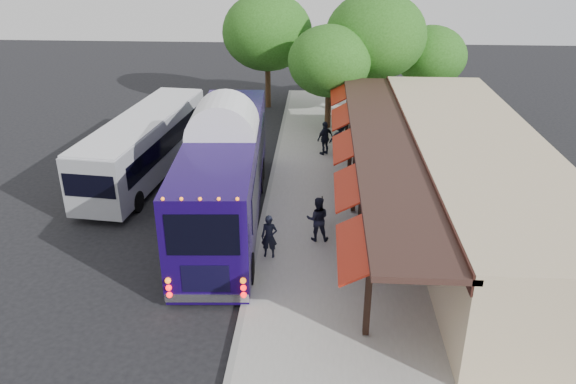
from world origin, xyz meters
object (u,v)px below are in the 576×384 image
(ped_d, at_px, (340,139))
(ped_a, at_px, (269,237))
(coach_bus, at_px, (225,169))
(sign_board, at_px, (322,207))
(ped_c, at_px, (325,138))
(city_bus, at_px, (145,143))
(ped_b, at_px, (318,219))

(ped_d, bearing_deg, ped_a, 92.55)
(coach_bus, xyz_separation_m, sign_board, (3.92, -0.70, -1.25))
(ped_c, height_order, sign_board, ped_c)
(ped_a, height_order, ped_c, ped_c)
(sign_board, bearing_deg, ped_c, 90.15)
(ped_a, bearing_deg, coach_bus, 127.86)
(ped_a, relative_size, sign_board, 1.38)
(sign_board, bearing_deg, ped_a, -125.58)
(coach_bus, distance_m, ped_d, 8.70)
(city_bus, bearing_deg, ped_d, 22.84)
(coach_bus, height_order, city_bus, coach_bus)
(city_bus, bearing_deg, sign_board, -24.26)
(ped_a, xyz_separation_m, ped_d, (2.80, 10.34, 0.14))
(city_bus, height_order, ped_b, city_bus)
(city_bus, xyz_separation_m, sign_board, (8.52, -5.03, -0.70))
(ped_b, xyz_separation_m, ped_d, (1.09, 9.02, 0.06))
(city_bus, distance_m, sign_board, 9.92)
(ped_b, bearing_deg, ped_c, -93.61)
(ped_a, bearing_deg, ped_d, 80.09)
(ped_a, bearing_deg, sign_board, 58.53)
(city_bus, bearing_deg, ped_b, -30.29)
(coach_bus, bearing_deg, ped_c, 57.69)
(ped_c, bearing_deg, ped_b, 44.70)
(ped_b, distance_m, ped_d, 9.08)
(ped_d, bearing_deg, ped_c, 5.38)
(city_bus, distance_m, ped_a, 10.07)
(city_bus, relative_size, ped_c, 6.28)
(coach_bus, height_order, ped_b, coach_bus)
(coach_bus, relative_size, ped_b, 7.30)
(coach_bus, bearing_deg, sign_board, -13.41)
(ped_a, distance_m, ped_b, 2.17)
(coach_bus, distance_m, ped_c, 8.44)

